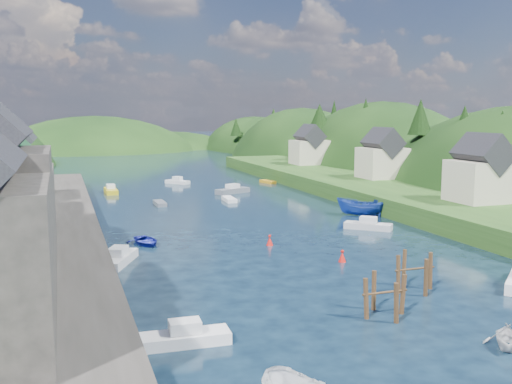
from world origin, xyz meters
name	(u,v)px	position (x,y,z in m)	size (l,w,h in m)	color
ground	(210,199)	(0.00, 50.00, 0.00)	(600.00, 600.00, 0.00)	black
hillside_right	(379,206)	(45.00, 75.00, -7.41)	(36.00, 245.56, 48.00)	black
far_hills	(128,179)	(1.22, 174.01, -10.80)	(103.00, 68.00, 44.00)	black
hill_trees	(188,124)	(-0.13, 64.34, 11.10)	(91.87, 153.68, 12.51)	black
quay_left	(35,248)	(-24.00, 20.00, 1.00)	(12.00, 110.00, 2.00)	#2D2B28
boat_sheds	(21,179)	(-26.00, 39.00, 5.27)	(7.00, 21.00, 7.50)	#2D2D30
terrace_right	(386,192)	(25.00, 40.00, 1.20)	(16.00, 120.00, 2.40)	#234719
right_bank_cottages	(376,157)	(28.00, 48.33, 5.84)	(9.00, 59.24, 8.41)	beige
piling_cluster_near	(385,300)	(-1.81, -3.09, 1.07)	(3.28, 3.05, 3.27)	#382314
piling_cluster_far	(415,276)	(3.16, 0.84, 1.14)	(3.35, 3.11, 3.42)	#382314
channel_buoy_near	(342,256)	(1.97, 10.06, 0.48)	(0.70, 0.70, 1.10)	red
channel_buoy_far	(270,241)	(-1.95, 18.09, 0.48)	(0.70, 0.70, 1.10)	red
moored_boats	(280,238)	(-0.96, 17.72, 0.71)	(36.89, 90.50, 2.45)	#1C3D9B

